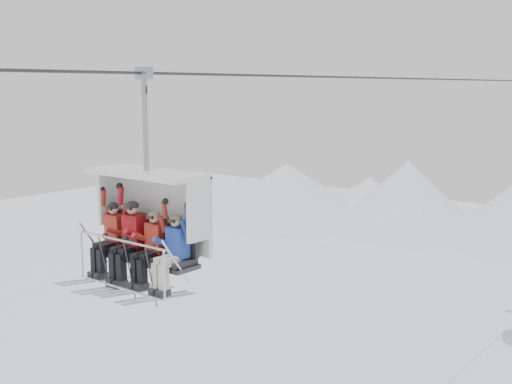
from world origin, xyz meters
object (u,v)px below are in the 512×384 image
Objects in this scene: chairlift_carrier at (153,213)px; skier_far_left at (111,236)px; skier_center_left at (130,238)px; skier_center_right at (151,246)px; skier_far_right at (173,250)px.

chairlift_carrier is 2.36× the size of skier_far_left.
skier_center_right is at bearing -1.51° from skier_center_left.
skier_far_left is 1.72m from skier_far_right.
chairlift_carrier reaches higher than skier_center_right.
skier_far_right is (1.16, -0.01, -0.05)m from skier_center_left.
skier_center_left reaches higher than skier_far_right.
chairlift_carrier is 2.36× the size of skier_center_right.
skier_center_left is (0.56, 0.01, 0.04)m from skier_far_left.
skier_center_left reaches higher than skier_far_left.
skier_center_left is at bearing 178.49° from skier_center_right.
skier_center_left is 1.00× the size of skier_far_right.
chairlift_carrier reaches higher than skier_far_left.
skier_far_left is at bearing -178.84° from skier_center_left.
skier_far_right is (0.84, -0.32, -0.52)m from chairlift_carrier.
skier_far_right is at bearing -0.71° from skier_center_left.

